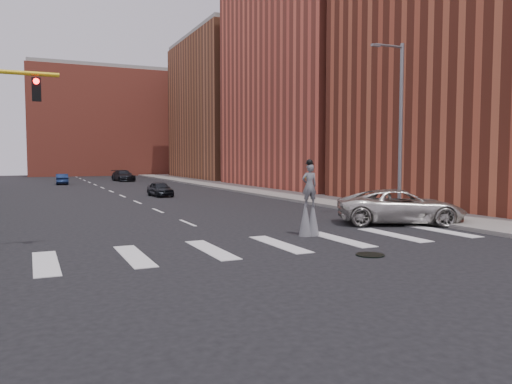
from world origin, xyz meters
The scene contains 12 objects.
ground_plane centered at (0.00, 0.00, 0.00)m, with size 160.00×160.00×0.00m, color black.
sidewalk_right centered at (12.50, 25.00, 0.09)m, with size 5.00×90.00×0.18m, color slate.
manhole centered at (3.00, -2.00, 0.02)m, with size 0.90×0.90×0.04m, color black.
building_mid centered at (22.00, 30.00, 12.00)m, with size 16.00×22.00×24.00m, color #CB5540.
building_far centered at (22.00, 54.00, 10.00)m, with size 16.00×22.00×20.00m, color #975537.
building_backdrop centered at (6.00, 78.00, 9.00)m, with size 26.00×14.00×18.00m, color #CB5540.
streetlight centered at (10.90, 6.00, 4.90)m, with size 2.05×0.20×9.00m.
stilt_performer centered at (3.26, 2.24, 1.20)m, with size 0.84×0.56×3.04m.
suv_crossing centered at (9.00, 3.56, 0.81)m, with size 2.68×5.82×1.62m, color beige.
car_near centered at (2.69, 24.49, 0.59)m, with size 1.38×3.44×1.17m, color black.
car_mid centered at (-3.35, 46.55, 0.61)m, with size 1.28×3.68×1.21m, color navy.
car_far centered at (4.39, 51.45, 0.72)m, with size 2.03×5.00×1.45m, color black.
Camera 1 is at (-6.80, -14.74, 3.12)m, focal length 35.00 mm.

